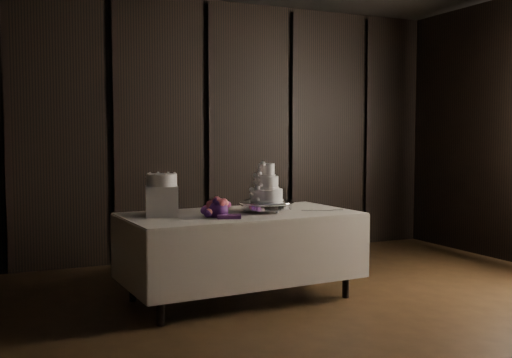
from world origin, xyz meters
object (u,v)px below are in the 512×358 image
Objects in this scene: display_table at (240,252)px; wedding_cake at (265,187)px; bouquet at (218,209)px; cake_stand at (267,207)px; small_cake at (162,180)px; box_pedestal at (162,201)px.

wedding_cake is at bearing -11.52° from display_table.
cake_stand is at bearing 15.98° from bouquet.
bouquet is 0.53m from small_cake.
box_pedestal is at bearing 148.67° from bouquet.
wedding_cake is 1.28× the size of box_pedestal.
box_pedestal is at bearing 169.87° from display_table.
bouquet is at bearing -164.02° from cake_stand.
display_table is 0.93m from small_cake.
box_pedestal is 0.18m from small_cake.
bouquet is 1.55× the size of box_pedestal.
bouquet is 1.61× the size of small_cake.
cake_stand is 0.95m from small_cake.
small_cake is at bearing 173.74° from cake_stand.
display_table is at bearing 31.76° from bouquet.
small_cake is (0.00, 0.00, 0.18)m from box_pedestal.
small_cake is (-0.67, 0.08, 0.64)m from display_table.
bouquet is at bearing -151.40° from display_table.
box_pedestal is (-0.67, 0.08, 0.47)m from display_table.
display_table is 0.52m from bouquet.
small_cake reaches higher than box_pedestal.
cake_stand is 1.45× the size of wedding_cake.
box_pedestal is at bearing 150.47° from wedding_cake.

